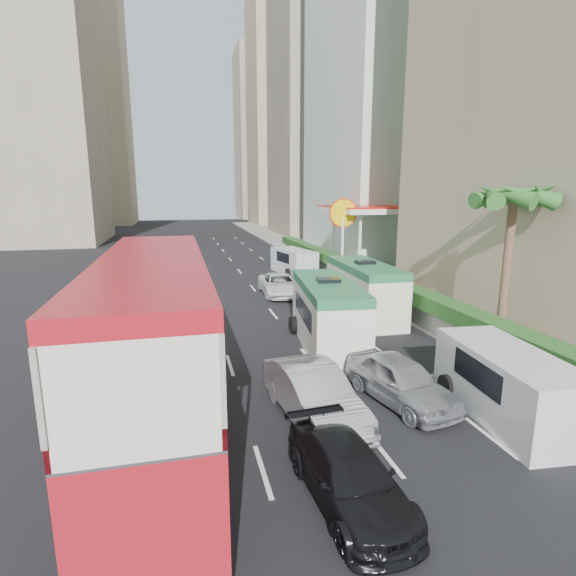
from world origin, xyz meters
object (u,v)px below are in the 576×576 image
object	(u,v)px
car_silver_lane_a	(313,418)
minibus_far	(364,291)
car_silver_lane_b	(399,401)
van_asset	(280,295)
minibus_near	(328,315)
car_black	(348,500)
double_decker_bus	(157,353)
palm_tree	(506,273)
shell_station	(368,240)
panel_van_near	(507,385)
panel_van_far	(294,261)

from	to	relation	value
car_silver_lane_a	minibus_far	distance (m)	11.77
car_silver_lane_b	van_asset	world-z (taller)	car_silver_lane_b
car_silver_lane_a	car_silver_lane_b	distance (m)	3.06
minibus_near	car_black	bearing A→B (deg)	-99.27
double_decker_bus	minibus_far	size ratio (longest dim) A/B	1.67
car_black	van_asset	xyz separation A→B (m)	(2.94, 20.00, 0.00)
palm_tree	shell_station	bearing A→B (deg)	83.40
double_decker_bus	panel_van_near	bearing A→B (deg)	-5.97
car_silver_lane_a	van_asset	xyz separation A→B (m)	(2.63, 16.31, 0.00)
minibus_near	panel_van_near	size ratio (longest dim) A/B	1.27
panel_van_near	minibus_far	bearing A→B (deg)	94.08
double_decker_bus	car_black	world-z (taller)	double_decker_bus
van_asset	minibus_far	distance (m)	7.19
van_asset	panel_van_far	world-z (taller)	panel_van_far
double_decker_bus	car_silver_lane_a	size ratio (longest dim) A/B	2.29
car_silver_lane_b	panel_van_near	bearing A→B (deg)	-43.70
double_decker_bus	panel_van_near	size ratio (longest dim) A/B	2.15
car_silver_lane_a	minibus_near	world-z (taller)	minibus_near
double_decker_bus	shell_station	xyz separation A→B (m)	(16.00, 23.00, 0.22)
shell_station	palm_tree	bearing A→B (deg)	-96.60
car_black	van_asset	bearing A→B (deg)	77.33
shell_station	minibus_far	bearing A→B (deg)	-114.30
panel_van_far	double_decker_bus	bearing A→B (deg)	-124.16
van_asset	panel_van_far	bearing A→B (deg)	70.61
car_silver_lane_b	panel_van_near	xyz separation A→B (m)	(2.63, -1.64, 1.02)
car_silver_lane_b	palm_tree	bearing A→B (deg)	16.23
car_black	palm_tree	size ratio (longest dim) A/B	0.67
van_asset	car_silver_lane_a	bearing A→B (deg)	-97.44
minibus_far	shell_station	distance (m)	14.04
panel_van_near	panel_van_far	size ratio (longest dim) A/B	1.03
van_asset	car_black	bearing A→B (deg)	-96.66
double_decker_bus	minibus_far	bearing A→B (deg)	45.03
minibus_far	van_asset	bearing A→B (deg)	119.48
car_silver_lane_a	car_silver_lane_b	size ratio (longest dim) A/B	1.10
palm_tree	van_asset	bearing A→B (deg)	118.64
double_decker_bus	car_black	size ratio (longest dim) A/B	2.58
panel_van_far	shell_station	distance (m)	6.46
van_asset	panel_van_near	size ratio (longest dim) A/B	0.97
van_asset	shell_station	xyz separation A→B (m)	(9.02, 6.51, 2.75)
shell_station	car_silver_lane_a	bearing A→B (deg)	-117.06
car_black	minibus_far	bearing A→B (deg)	61.39
minibus_near	shell_station	xyz separation A→B (m)	(9.19, 16.80, 1.31)
panel_van_far	shell_station	bearing A→B (deg)	-20.57
palm_tree	shell_station	world-z (taller)	palm_tree
panel_van_far	van_asset	bearing A→B (deg)	-122.89
panel_van_far	minibus_far	bearing A→B (deg)	-100.13
car_silver_lane_a	minibus_far	bearing A→B (deg)	52.48
car_silver_lane_a	shell_station	distance (m)	25.77
double_decker_bus	minibus_near	size ratio (longest dim) A/B	1.69
car_silver_lane_a	panel_van_far	distance (m)	24.41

